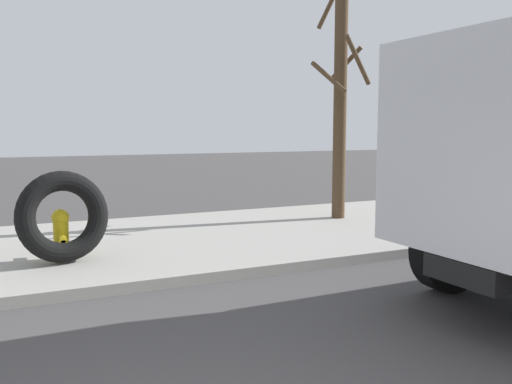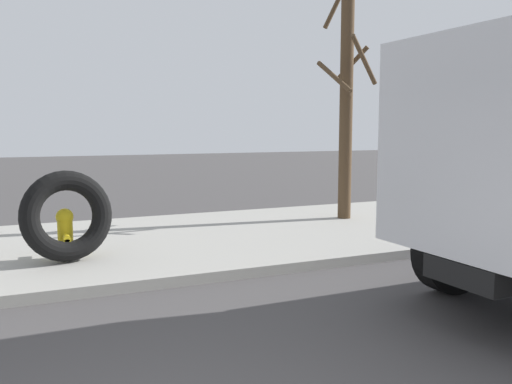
# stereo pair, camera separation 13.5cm
# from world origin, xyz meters

# --- Properties ---
(sidewalk_curb) EXTENTS (36.00, 5.00, 0.15)m
(sidewalk_curb) POSITION_xyz_m (0.00, 6.50, 0.07)
(sidewalk_curb) COLOR #99968E
(sidewalk_curb) RESTS_ON ground
(fire_hydrant) EXTENTS (0.25, 0.57, 0.75)m
(fire_hydrant) POSITION_xyz_m (0.08, 5.62, 0.55)
(fire_hydrant) COLOR yellow
(fire_hydrant) RESTS_ON sidewalk_curb
(loose_tire) EXTENTS (1.36, 0.64, 1.33)m
(loose_tire) POSITION_xyz_m (0.09, 5.42, 0.82)
(loose_tire) COLOR black
(loose_tire) RESTS_ON sidewalk_curb
(bare_tree) EXTENTS (1.18, 1.13, 5.44)m
(bare_tree) POSITION_xyz_m (5.88, 7.06, 2.64)
(bare_tree) COLOR #4C3823
(bare_tree) RESTS_ON sidewalk_curb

